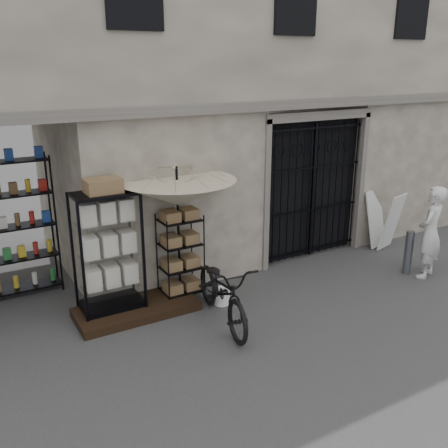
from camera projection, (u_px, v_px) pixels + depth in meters
ground at (309, 317)px, 8.21m from camera, size 80.00×80.00×0.00m
main_building at (194, 36)px, 10.11m from camera, size 14.00×4.00×9.00m
iron_gate at (308, 187)px, 10.46m from camera, size 2.50×0.21×3.00m
step_platform at (137, 309)px, 8.32m from camera, size 2.00×0.90×0.15m
display_cabinet at (108, 257)px, 7.98m from camera, size 1.12×0.90×2.10m
wire_rack at (181, 258)px, 8.65m from camera, size 0.69×0.51×1.55m
market_umbrella at (177, 186)px, 8.29m from camera, size 2.14×2.17×2.84m
white_bucket at (221, 296)px, 8.63m from camera, size 0.33×0.33×0.28m
bicycle at (223, 321)px, 8.07m from camera, size 0.89×1.19×2.06m
steel_bollard at (408, 252)px, 9.79m from camera, size 0.20×0.20×0.87m
shopkeeper at (424, 276)px, 9.80m from camera, size 1.30×1.92×0.43m
easel_sign at (384, 220)px, 11.09m from camera, size 0.76×0.83×1.26m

